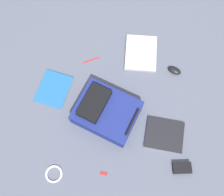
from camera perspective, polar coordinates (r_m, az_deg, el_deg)
ground_plane at (r=1.86m, az=1.63°, el=-1.27°), size 3.57×3.57×0.00m
backpack at (r=1.76m, az=-1.37°, el=-3.03°), size 0.50×0.52×0.17m
laptop at (r=2.01m, az=6.42°, el=9.84°), size 0.35×0.30×0.03m
book_manual at (r=1.82m, az=11.52°, el=-8.00°), size 0.29×0.32×0.02m
book_blue at (r=1.93m, az=-12.78°, el=1.93°), size 0.33×0.31×0.02m
computer_mouse at (r=1.99m, az=13.68°, el=5.97°), size 0.10×0.11×0.04m
cable_coil at (r=1.80m, az=-12.76°, el=-16.10°), size 0.11×0.11×0.01m
power_brick at (r=1.81m, az=15.25°, el=-14.75°), size 0.09×0.13×0.03m
pen_black at (r=1.99m, az=-4.76°, el=8.40°), size 0.04×0.13×0.01m
usb_stick at (r=1.76m, az=-1.82°, el=-16.38°), size 0.03×0.05×0.01m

